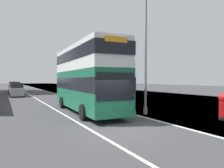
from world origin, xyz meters
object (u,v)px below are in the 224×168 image
car_oncoming_near (17,90)px  lamppost_foreground (146,53)px  double_decker_bus (86,77)px  roadworks_barrier (118,97)px  red_pillar_postbox (224,105)px  car_receding_mid (15,88)px

car_oncoming_near → lamppost_foreground: bearing=-71.1°
lamppost_foreground → car_oncoming_near: size_ratio=2.21×
double_decker_bus → roadworks_barrier: (4.49, 2.88, -1.99)m
double_decker_bus → red_pillar_postbox: size_ratio=6.45×
car_oncoming_near → red_pillar_postbox: bearing=-67.8°
lamppost_foreground → car_oncoming_near: (-7.41, 21.65, -3.50)m
roadworks_barrier → double_decker_bus: bearing=-147.3°
double_decker_bus → car_receding_mid: size_ratio=2.77×
car_receding_mid → lamppost_foreground: bearing=-75.7°
lamppost_foreground → roadworks_barrier: 7.22m
roadworks_barrier → red_pillar_postbox: bearing=-79.0°
car_receding_mid → red_pillar_postbox: bearing=-72.4°
lamppost_foreground → car_receding_mid: size_ratio=2.41×
lamppost_foreground → roadworks_barrier: (1.11, 6.08, -3.74)m
red_pillar_postbox → roadworks_barrier: red_pillar_postbox is taller
roadworks_barrier → lamppost_foreground: bearing=-100.4°
double_decker_bus → car_receding_mid: bearing=98.8°
car_oncoming_near → car_receding_mid: size_ratio=1.09×
car_oncoming_near → car_receding_mid: (0.03, 7.37, 0.06)m
double_decker_bus → roadworks_barrier: double_decker_bus is taller
lamppost_foreground → car_oncoming_near: bearing=108.9°
car_receding_mid → car_oncoming_near: bearing=-90.2°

